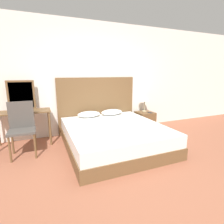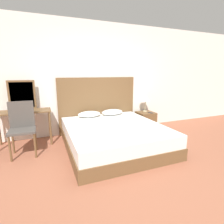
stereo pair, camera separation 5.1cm
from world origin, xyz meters
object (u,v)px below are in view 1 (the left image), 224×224
at_px(bed, 114,136).
at_px(vanity_desk, 23,117).
at_px(phone_on_bed, 133,123).
at_px(nightstand, 145,120).
at_px(phone_on_nightstand, 150,113).
at_px(chair, 22,125).
at_px(table_lamp, 145,98).

xyz_separation_m(bed, vanity_desk, (-1.70, 0.77, 0.38)).
height_order(phone_on_bed, nightstand, phone_on_bed).
xyz_separation_m(bed, phone_on_nightstand, (1.35, 0.71, 0.23)).
bearing_deg(bed, phone_on_nightstand, 27.77).
bearing_deg(bed, chair, 169.29).
xyz_separation_m(nightstand, vanity_desk, (-2.98, -0.05, 0.39)).
xyz_separation_m(table_lamp, vanity_desk, (-3.00, -0.14, -0.21)).
height_order(bed, nightstand, bed).
xyz_separation_m(nightstand, chair, (-2.97, -0.50, 0.34)).
bearing_deg(table_lamp, vanity_desk, -177.39).
distance_m(phone_on_bed, vanity_desk, 2.27).
height_order(bed, phone_on_bed, phone_on_bed).
height_order(phone_on_nightstand, vanity_desk, vanity_desk).
height_order(nightstand, chair, chair).
xyz_separation_m(phone_on_bed, chair, (-2.09, 0.38, 0.10)).
relative_size(nightstand, vanity_desk, 0.42).
xyz_separation_m(nightstand, table_lamp, (0.02, 0.09, 0.60)).
bearing_deg(table_lamp, nightstand, -104.07).
height_order(table_lamp, phone_on_nightstand, table_lamp).
relative_size(phone_on_nightstand, vanity_desk, 0.15).
distance_m(bed, phone_on_bed, 0.47).
xyz_separation_m(bed, nightstand, (1.28, 0.82, -0.00)).
height_order(phone_on_bed, table_lamp, table_lamp).
xyz_separation_m(phone_on_nightstand, vanity_desk, (-3.05, 0.06, 0.15)).
relative_size(phone_on_nightstand, chair, 0.16).
bearing_deg(vanity_desk, table_lamp, 2.61).
distance_m(phone_on_nightstand, vanity_desk, 3.06).
relative_size(vanity_desk, chair, 1.09).
xyz_separation_m(bed, chair, (-1.69, 0.32, 0.34)).
distance_m(table_lamp, vanity_desk, 3.01).
distance_m(bed, vanity_desk, 1.91).
bearing_deg(bed, vanity_desk, 155.59).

